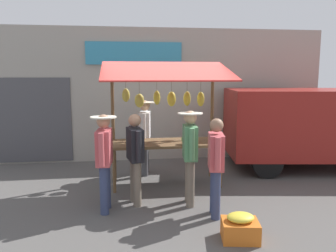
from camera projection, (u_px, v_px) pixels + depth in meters
The scene contains 10 objects.
ground_plane at pixel (166, 184), 7.07m from camera, with size 40.00×40.00×0.00m, color #514F4C.
street_backdrop at pixel (152, 95), 8.96m from camera, with size 9.00×0.30×3.40m.
market_stall at pixel (166, 109), 6.87m from camera, with size 2.50×1.46×2.50m.
vendor_with_sunhat at pixel (145, 131), 7.61m from camera, with size 0.43×0.70×1.67m.
shopper_in_grey_tee at pixel (190, 150), 5.84m from camera, with size 0.42×0.70×1.63m.
shopper_with_shopping_bag at pixel (216, 161), 5.35m from camera, with size 0.30×0.67×1.57m.
shopper_in_striped_shirt at pixel (104, 155), 5.54m from camera, with size 0.42×0.69×1.61m.
shopper_with_ponytail at pixel (135, 153), 5.86m from camera, with size 0.29×0.67×1.57m.
parked_van at pixel (316, 122), 8.11m from camera, with size 4.62×2.47×1.88m.
produce_crate_near at pixel (240, 228), 4.66m from camera, with size 0.56×0.49×0.38m.
Camera 1 is at (0.90, 6.75, 2.25)m, focal length 36.70 mm.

